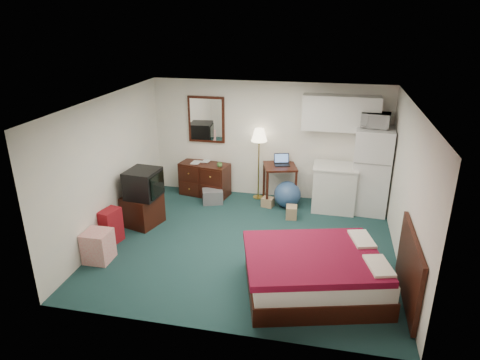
% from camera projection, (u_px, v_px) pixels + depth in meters
% --- Properties ---
extents(floor, '(5.00, 4.50, 0.01)m').
position_uv_depth(floor, '(248.00, 244.00, 7.51)').
color(floor, '#183437').
rests_on(floor, ground).
extents(ceiling, '(5.00, 4.50, 0.01)m').
position_uv_depth(ceiling, '(249.00, 103.00, 6.59)').
color(ceiling, '#EEE6CF').
rests_on(ceiling, walls).
extents(walls, '(5.01, 4.51, 2.50)m').
position_uv_depth(walls, '(248.00, 178.00, 7.05)').
color(walls, '#EEE6CF').
rests_on(walls, floor).
extents(mirror, '(0.80, 0.06, 1.00)m').
position_uv_depth(mirror, '(206.00, 119.00, 9.19)').
color(mirror, white).
rests_on(mirror, walls).
extents(upper_cabinets, '(1.50, 0.35, 0.70)m').
position_uv_depth(upper_cabinets, '(341.00, 113.00, 8.40)').
color(upper_cabinets, silver).
rests_on(upper_cabinets, walls).
extents(headboard, '(0.06, 1.56, 1.00)m').
position_uv_depth(headboard, '(409.00, 269.00, 5.80)').
color(headboard, '#370F0A').
rests_on(headboard, walls).
extents(dresser, '(1.14, 0.68, 0.73)m').
position_uv_depth(dresser, '(205.00, 179.00, 9.44)').
color(dresser, '#370F0A').
rests_on(dresser, floor).
extents(floor_lamp, '(0.40, 0.40, 1.55)m').
position_uv_depth(floor_lamp, '(259.00, 164.00, 9.12)').
color(floor_lamp, gold).
rests_on(floor_lamp, floor).
extents(desk, '(0.80, 0.80, 0.82)m').
position_uv_depth(desk, '(279.00, 184.00, 9.05)').
color(desk, '#370F0A').
rests_on(desk, floor).
extents(exercise_ball, '(0.60, 0.60, 0.55)m').
position_uv_depth(exercise_ball, '(287.00, 194.00, 8.86)').
color(exercise_ball, navy).
rests_on(exercise_ball, floor).
extents(kitchen_counter, '(0.85, 0.65, 0.92)m').
position_uv_depth(kitchen_counter, '(334.00, 188.00, 8.69)').
color(kitchen_counter, silver).
rests_on(kitchen_counter, floor).
extents(fridge, '(0.77, 0.77, 1.73)m').
position_uv_depth(fridge, '(371.00, 171.00, 8.49)').
color(fridge, silver).
rests_on(fridge, floor).
extents(bed, '(2.23, 1.93, 0.61)m').
position_uv_depth(bed, '(315.00, 273.00, 6.13)').
color(bed, '#4D0617').
rests_on(bed, floor).
extents(tv_stand, '(0.73, 0.77, 0.58)m').
position_uv_depth(tv_stand, '(143.00, 210.00, 8.14)').
color(tv_stand, '#370F0A').
rests_on(tv_stand, floor).
extents(suitcase, '(0.32, 0.43, 0.63)m').
position_uv_depth(suitcase, '(111.00, 226.00, 7.46)').
color(suitcase, '#6E060B').
rests_on(suitcase, floor).
extents(retail_box, '(0.42, 0.42, 0.52)m').
position_uv_depth(retail_box, '(98.00, 246.00, 6.94)').
color(retail_box, beige).
rests_on(retail_box, floor).
extents(file_bin, '(0.50, 0.44, 0.30)m').
position_uv_depth(file_bin, '(213.00, 196.00, 9.09)').
color(file_bin, slate).
rests_on(file_bin, floor).
extents(cardboard_box_a, '(0.27, 0.25, 0.20)m').
position_uv_depth(cardboard_box_a, '(268.00, 202.00, 8.94)').
color(cardboard_box_a, '#92745C').
rests_on(cardboard_box_a, floor).
extents(cardboard_box_b, '(0.23, 0.26, 0.25)m').
position_uv_depth(cardboard_box_b, '(291.00, 212.00, 8.42)').
color(cardboard_box_b, '#92745C').
rests_on(cardboard_box_b, floor).
extents(laptop, '(0.37, 0.33, 0.22)m').
position_uv_depth(laptop, '(282.00, 160.00, 8.88)').
color(laptop, black).
rests_on(laptop, desk).
extents(crt_tv, '(0.62, 0.66, 0.53)m').
position_uv_depth(crt_tv, '(143.00, 184.00, 7.91)').
color(crt_tv, black).
rests_on(crt_tv, tv_stand).
extents(microwave, '(0.57, 0.37, 0.36)m').
position_uv_depth(microwave, '(376.00, 118.00, 8.15)').
color(microwave, silver).
rests_on(microwave, fridge).
extents(book_a, '(0.18, 0.03, 0.25)m').
position_uv_depth(book_a, '(192.00, 157.00, 9.32)').
color(book_a, '#92745C').
rests_on(book_a, dresser).
extents(book_b, '(0.16, 0.04, 0.22)m').
position_uv_depth(book_b, '(202.00, 157.00, 9.41)').
color(book_b, '#92745C').
rests_on(book_b, dresser).
extents(mug, '(0.12, 0.10, 0.11)m').
position_uv_depth(mug, '(220.00, 164.00, 9.08)').
color(mug, '#4E803D').
rests_on(mug, dresser).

